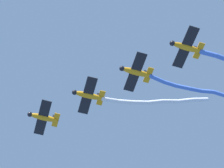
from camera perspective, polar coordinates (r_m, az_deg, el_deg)
name	(u,v)px	position (r m, az deg, el deg)	size (l,w,h in m)	color
airplane_lead	(43,117)	(80.93, -9.05, -4.35)	(6.32, 7.49, 1.99)	orange
airplane_left_wing	(88,95)	(77.60, -3.19, -1.49)	(6.36, 7.42, 1.99)	orange
smoke_trail_left_wing	(157,101)	(80.62, 5.87, -2.25)	(15.27, 14.43, 4.91)	white
airplane_right_wing	(135,72)	(75.36, 3.09, 1.60)	(6.30, 7.50, 1.99)	orange
smoke_trail_right_wing	(203,90)	(78.61, 11.83, -0.79)	(16.35, 12.45, 1.33)	#4C75DB
airplane_slot	(186,47)	(74.31, 9.67, 4.80)	(6.28, 7.54, 1.99)	orange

